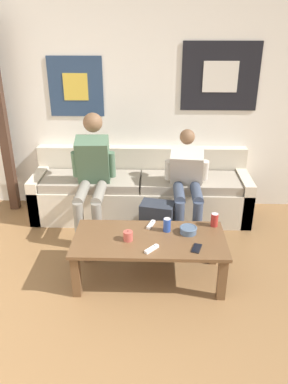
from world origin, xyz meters
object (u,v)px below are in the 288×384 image
drink_can_red (214,220)px  drink_can_blue (167,225)px  ceramic_bowl (188,230)px  game_controller_near_left (151,224)px  game_controller_near_right (152,249)px  person_seated_adult (92,171)px  cell_phone (197,248)px  person_seated_teen (187,181)px  pillar_candle (128,236)px  couch (141,193)px  coffee_table (149,244)px  backpack (157,225)px

drink_can_red → drink_can_blue: bearing=-166.4°
ceramic_bowl → drink_can_blue: size_ratio=1.24×
game_controller_near_left → game_controller_near_right: bearing=-88.3°
person_seated_adult → cell_phone: size_ratio=8.32×
person_seated_teen → pillar_candle: (-0.56, -0.90, -0.13)m
couch → ceramic_bowl: bearing=-67.8°
ceramic_bowl → drink_can_blue: bearing=170.8°
pillar_candle → cell_phone: (0.57, -0.12, -0.04)m
ceramic_bowl → game_controller_near_right: size_ratio=1.17×
coffee_table → person_seated_adult: 1.12m
drink_can_blue → cell_phone: drink_can_blue is taller
person_seated_adult → game_controller_near_right: (0.64, -1.06, -0.25)m
couch → ceramic_bowl: 1.23m
coffee_table → backpack: (0.07, 0.57, -0.13)m
coffee_table → game_controller_near_left: (0.01, 0.21, 0.08)m
person_seated_teen → pillar_candle: bearing=-121.8°
person_seated_teen → drink_can_red: person_seated_teen is taller
coffee_table → ceramic_bowl: size_ratio=8.57×
ceramic_bowl → cell_phone: (0.05, -0.25, -0.03)m
pillar_candle → drink_can_red: bearing=19.2°
game_controller_near_left → ceramic_bowl: bearing=-19.9°
person_seated_teen → ceramic_bowl: bearing=-93.0°
game_controller_near_left → pillar_candle: bearing=-127.2°
pillar_candle → cell_phone: pillar_candle is taller
backpack → ceramic_bowl: size_ratio=3.00×
backpack → game_controller_near_left: size_ratio=3.13×
person_seated_adult → pillar_candle: bearing=-64.4°
backpack → game_controller_near_right: bearing=-93.4°
person_seated_teen → game_controller_near_right: 1.12m
couch → person_seated_teen: size_ratio=2.30×
coffee_table → ceramic_bowl: ceramic_bowl is taller
ceramic_bowl → game_controller_near_left: ceramic_bowl is taller
drink_can_blue → game_controller_near_right: size_ratio=0.95×
couch → person_seated_adult: 0.72m
coffee_table → game_controller_near_right: game_controller_near_right is taller
backpack → game_controller_near_right: 0.79m
drink_can_blue → cell_phone: 0.37m
game_controller_near_right → couch: bearing=95.7°
pillar_candle → couch: bearing=87.2°
ceramic_bowl → person_seated_adult: bearing=140.7°
person_seated_teen → drink_can_blue: size_ratio=8.66×
cell_phone → couch: bearing=110.3°
drink_can_red → couch: bearing=125.4°
couch → cell_phone: couch is taller
drink_can_blue → coffee_table: bearing=-141.2°
pillar_candle → backpack: bearing=67.9°
person_seated_adult → backpack: bearing=-23.8°
coffee_table → game_controller_near_right: 0.20m
coffee_table → drink_can_red: bearing=21.2°
person_seated_teen → person_seated_adult: bearing=179.4°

